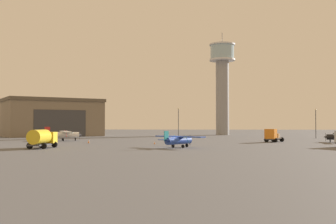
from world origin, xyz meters
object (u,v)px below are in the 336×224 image
(light_post_east, at_px, (316,121))
(traffic_cone_near_right, at_px, (89,141))
(truck_fuel_tanker_yellow, at_px, (42,138))
(control_tower, at_px, (222,78))
(airplane_white, at_px, (63,134))
(airplane_blue, at_px, (178,140))
(traffic_cone_near_left, at_px, (155,143))
(light_post_west, at_px, (178,120))
(truck_flatbed_orange, at_px, (273,136))

(light_post_east, bearing_deg, traffic_cone_near_right, -151.39)
(truck_fuel_tanker_yellow, bearing_deg, control_tower, -21.08)
(airplane_white, bearing_deg, traffic_cone_near_right, -74.62)
(light_post_east, bearing_deg, airplane_white, -163.03)
(airplane_blue, xyz_separation_m, traffic_cone_near_right, (-18.89, 14.29, -0.97))
(airplane_blue, height_order, traffic_cone_near_left, airplane_blue)
(airplane_white, xyz_separation_m, truck_fuel_tanker_yellow, (5.67, -27.64, 0.17))
(truck_fuel_tanker_yellow, relative_size, light_post_west, 0.76)
(airplane_white, height_order, traffic_cone_near_right, airplane_white)
(traffic_cone_near_right, bearing_deg, airplane_blue, -37.11)
(airplane_blue, distance_m, light_post_west, 54.30)
(airplane_blue, relative_size, light_post_west, 0.98)
(airplane_white, height_order, truck_fuel_tanker_yellow, airplane_white)
(airplane_white, relative_size, traffic_cone_near_right, 15.34)
(airplane_blue, xyz_separation_m, light_post_east, (35.27, 43.84, 3.49))
(truck_fuel_tanker_yellow, bearing_deg, traffic_cone_near_right, -7.25)
(control_tower, xyz_separation_m, traffic_cone_near_right, (-31.41, -60.81, -19.71))
(airplane_blue, height_order, airplane_white, airplane_white)
(airplane_white, xyz_separation_m, light_post_east, (62.87, 19.19, 3.29))
(light_post_east, bearing_deg, truck_fuel_tanker_yellow, -140.70)
(airplane_white, height_order, light_post_east, light_post_east)
(truck_fuel_tanker_yellow, bearing_deg, airplane_white, 14.31)
(airplane_white, distance_m, traffic_cone_near_left, 26.19)
(traffic_cone_near_right, bearing_deg, traffic_cone_near_left, -12.00)
(truck_fuel_tanker_yellow, height_order, light_post_west, light_post_west)
(truck_flatbed_orange, bearing_deg, light_post_east, 177.83)
(traffic_cone_near_left, bearing_deg, control_tower, 74.58)
(truck_fuel_tanker_yellow, xyz_separation_m, truck_flatbed_orange, (41.42, 24.36, -0.34))
(truck_fuel_tanker_yellow, bearing_deg, truck_flatbed_orange, -56.81)
(light_post_west, xyz_separation_m, traffic_cone_near_right, (-16.76, -39.83, -4.86))
(airplane_white, relative_size, light_post_east, 1.33)
(light_post_west, distance_m, light_post_east, 38.79)
(light_post_east, height_order, traffic_cone_near_left, light_post_east)
(airplane_blue, xyz_separation_m, light_post_west, (-2.13, 54.12, 3.88))
(control_tower, bearing_deg, light_post_east, -53.95)
(traffic_cone_near_right, bearing_deg, control_tower, 62.68)
(truck_fuel_tanker_yellow, relative_size, light_post_east, 0.83)
(traffic_cone_near_left, xyz_separation_m, traffic_cone_near_right, (-13.83, 2.94, 0.07))
(airplane_white, bearing_deg, airplane_blue, -66.45)
(airplane_white, height_order, traffic_cone_near_left, airplane_white)
(light_post_east, distance_m, traffic_cone_near_right, 61.86)
(truck_flatbed_orange, xyz_separation_m, light_post_east, (15.78, 22.46, 3.46))
(light_post_east, bearing_deg, truck_flatbed_orange, -125.09)
(truck_fuel_tanker_yellow, distance_m, light_post_east, 73.99)
(airplane_white, distance_m, traffic_cone_near_right, 13.58)
(light_post_west, height_order, traffic_cone_near_right, light_post_west)
(light_post_west, bearing_deg, traffic_cone_near_right, -112.82)
(control_tower, height_order, light_post_west, control_tower)
(airplane_blue, xyz_separation_m, airplane_white, (-27.60, 24.65, 0.20))
(airplane_white, bearing_deg, light_post_west, 24.49)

